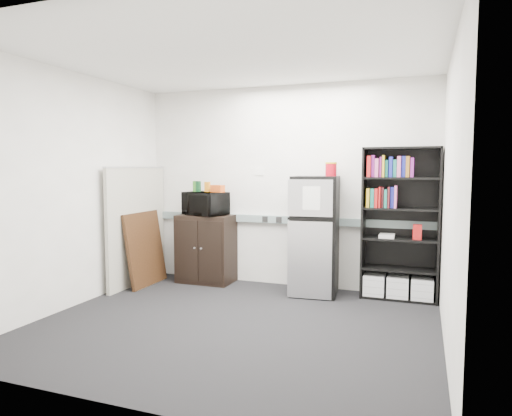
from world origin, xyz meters
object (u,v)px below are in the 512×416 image
Objects in this scene: bookshelf at (400,225)px; microwave at (205,204)px; cubicle_partition at (137,226)px; cabinet at (206,249)px; refrigerator at (315,236)px.

bookshelf is 3.19× the size of microwave.
cubicle_partition is 0.98m from microwave.
cabinet is (0.84, 0.42, -0.34)m from cubicle_partition.
refrigerator is (1.57, -0.06, -0.36)m from microwave.
bookshelf is 2.60m from microwave.
cubicle_partition reaches higher than refrigerator.
microwave is (0.84, 0.40, 0.30)m from cubicle_partition.
microwave is 1.61m from refrigerator.
bookshelf reaches higher than refrigerator.
refrigerator reaches higher than microwave.
bookshelf is 1.04m from refrigerator.
cubicle_partition is (-3.43, -0.49, -0.10)m from bookshelf.
bookshelf is 3.46m from cubicle_partition.
refrigerator is (1.57, -0.08, 0.27)m from cabinet.
cubicle_partition is at bearing -153.44° from cabinet.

